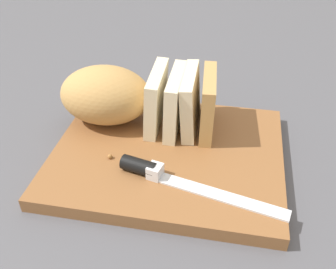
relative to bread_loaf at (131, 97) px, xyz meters
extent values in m
plane|color=#4C4C51|center=(0.08, -0.07, -0.07)|extent=(3.00, 3.00, 0.00)
cube|color=brown|center=(0.08, -0.07, -0.06)|extent=(0.37, 0.30, 0.02)
ellipsoid|color=tan|center=(-0.05, 0.00, 0.00)|extent=(0.16, 0.12, 0.10)
cube|color=beige|center=(0.04, 0.00, 0.00)|extent=(0.03, 0.12, 0.10)
cube|color=beige|center=(0.07, 0.00, 0.00)|extent=(0.03, 0.11, 0.10)
cube|color=beige|center=(0.10, 0.00, 0.00)|extent=(0.03, 0.12, 0.10)
cube|color=tan|center=(0.13, 0.00, 0.00)|extent=(0.03, 0.12, 0.10)
cube|color=silver|center=(0.17, -0.16, -0.05)|extent=(0.20, 0.07, 0.00)
cylinder|color=black|center=(0.04, -0.13, -0.04)|extent=(0.06, 0.04, 0.02)
cube|color=silver|center=(0.07, -0.14, -0.04)|extent=(0.02, 0.03, 0.02)
sphere|color=#996633|center=(-0.01, -0.11, -0.05)|extent=(0.01, 0.01, 0.01)
sphere|color=#996633|center=(0.09, -0.02, -0.05)|extent=(0.01, 0.01, 0.01)
camera|label=1|loc=(0.16, -0.56, 0.34)|focal=41.57mm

